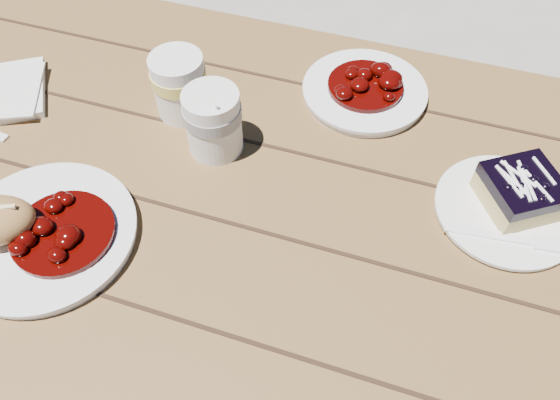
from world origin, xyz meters
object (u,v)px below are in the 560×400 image
(second_plate, at_px, (364,92))
(picnic_table, at_px, (330,262))
(coffee_cup, at_px, (213,122))
(blueberry_cake, at_px, (521,191))
(second_cup, at_px, (180,86))
(main_plate, at_px, (45,235))
(dessert_plate, at_px, (506,211))

(second_plate, bearing_deg, picnic_table, -86.09)
(picnic_table, relative_size, second_plate, 9.59)
(picnic_table, xyz_separation_m, coffee_cup, (-0.21, 0.05, 0.22))
(blueberry_cake, distance_m, second_cup, 0.54)
(second_cup, bearing_deg, main_plate, -104.25)
(dessert_plate, height_order, second_cup, second_cup)
(dessert_plate, bearing_deg, second_cup, 174.41)
(blueberry_cake, relative_size, second_cup, 1.25)
(main_plate, xyz_separation_m, second_cup, (0.08, 0.30, 0.05))
(dessert_plate, bearing_deg, blueberry_cake, 56.31)
(second_cup, bearing_deg, picnic_table, -21.00)
(picnic_table, bearing_deg, main_plate, -153.70)
(picnic_table, distance_m, blueberry_cake, 0.32)
(dessert_plate, distance_m, second_cup, 0.54)
(dessert_plate, bearing_deg, main_plate, -157.91)
(picnic_table, distance_m, main_plate, 0.45)
(picnic_table, height_order, main_plate, main_plate)
(blueberry_cake, xyz_separation_m, coffee_cup, (-0.46, -0.02, 0.02))
(main_plate, distance_m, dessert_plate, 0.66)
(blueberry_cake, height_order, coffee_cup, coffee_cup)
(coffee_cup, xyz_separation_m, second_cup, (-0.08, 0.06, 0.00))
(coffee_cup, bearing_deg, main_plate, -123.75)
(main_plate, height_order, second_plate, same)
(dessert_plate, distance_m, blueberry_cake, 0.04)
(picnic_table, xyz_separation_m, second_plate, (-0.02, 0.25, 0.17))
(blueberry_cake, distance_m, second_plate, 0.31)
(dessert_plate, height_order, blueberry_cake, blueberry_cake)
(second_cup, bearing_deg, dessert_plate, -5.59)
(second_cup, bearing_deg, coffee_cup, -35.95)
(main_plate, bearing_deg, blueberry_cake, 22.96)
(picnic_table, distance_m, second_cup, 0.39)
(picnic_table, bearing_deg, second_plate, 93.91)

